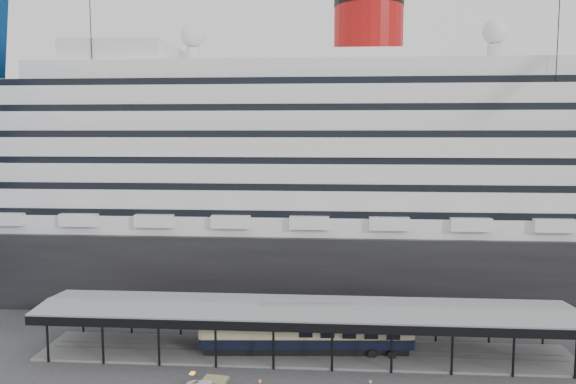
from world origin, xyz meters
The scene contains 6 objects.
ground centered at (0.00, 0.00, 0.00)m, with size 200.00×200.00×0.00m, color #363638.
cruise_ship centered at (0.05, 32.00, 18.35)m, with size 130.00×30.00×43.90m.
platform_canopy centered at (0.00, 5.00, 2.36)m, with size 56.00×9.18×5.30m.
pullman_carriage centered at (0.18, 5.00, 2.66)m, with size 22.46×4.43×21.91m.
traffic_cone_left centered at (-3.77, -2.94, 0.41)m, with size 0.52×0.52×0.82m.
traffic_cone_right centered at (6.43, -2.18, 0.37)m, with size 0.43×0.43×0.75m.
Camera 1 is at (2.50, -52.23, 23.42)m, focal length 35.00 mm.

